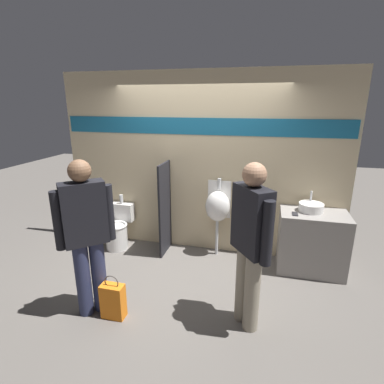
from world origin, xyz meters
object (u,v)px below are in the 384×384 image
cell_phone (295,214)px  person_with_lanyard (86,233)px  sink_basin (311,207)px  urinal_near_counter (218,206)px  toilet (118,229)px  shopping_bag (113,301)px  person_in_vest (250,241)px

cell_phone → person_with_lanyard: size_ratio=0.08×
sink_basin → person_with_lanyard: (-2.39, -1.56, 0.05)m
cell_phone → person_with_lanyard: (-2.18, -1.39, 0.10)m
urinal_near_counter → toilet: urinal_near_counter is taller
sink_basin → cell_phone: sink_basin is taller
sink_basin → urinal_near_counter: 1.29m
urinal_near_counter → person_with_lanyard: size_ratio=0.68×
cell_phone → person_with_lanyard: person_with_lanyard is taller
sink_basin → toilet: size_ratio=0.39×
toilet → person_with_lanyard: 1.70m
shopping_bag → toilet: bearing=115.4°
cell_phone → shopping_bag: cell_phone is taller
person_with_lanyard → shopping_bag: bearing=-51.1°
person_in_vest → toilet: bearing=22.2°
sink_basin → shopping_bag: size_ratio=0.63×
toilet → shopping_bag: bearing=-64.6°
cell_phone → person_in_vest: bearing=-113.5°
sink_basin → cell_phone: size_ratio=2.29×
sink_basin → urinal_near_counter: bearing=176.1°
cell_phone → sink_basin: bearing=38.6°
cell_phone → urinal_near_counter: 1.10m
sink_basin → person_with_lanyard: 2.86m
toilet → person_in_vest: bearing=-31.0°
cell_phone → shopping_bag: size_ratio=0.27×
sink_basin → shopping_bag: bearing=-143.0°
shopping_bag → person_with_lanyard: bearing=171.3°
toilet → shopping_bag: 1.71m
urinal_near_counter → person_in_vest: (0.55, -1.43, 0.18)m
sink_basin → shopping_bag: 2.75m
toilet → person_with_lanyard: person_with_lanyard is taller
toilet → urinal_near_counter: bearing=5.2°
cell_phone → shopping_bag: (-1.91, -1.43, -0.65)m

